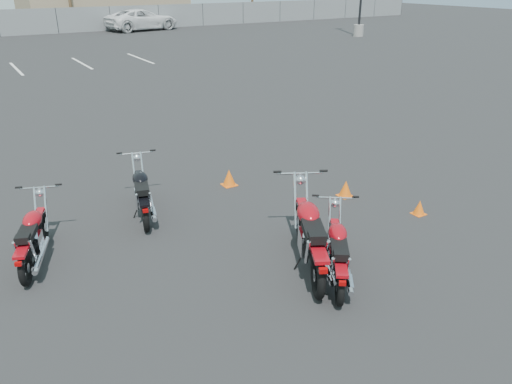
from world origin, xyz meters
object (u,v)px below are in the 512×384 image
motorcycle_front_red (33,238)px  motorcycle_third_red (338,252)px  motorcycle_rear_red (310,236)px  motorcycle_second_black (142,193)px  white_van (142,13)px

motorcycle_front_red → motorcycle_third_red: 4.51m
motorcycle_third_red → motorcycle_rear_red: 0.49m
motorcycle_second_black → motorcycle_rear_red: (1.50, -2.96, 0.09)m
motorcycle_third_red → motorcycle_rear_red: motorcycle_rear_red is taller
motorcycle_third_red → motorcycle_rear_red: bearing=107.1°
motorcycle_second_black → white_van: (11.47, 31.85, 0.83)m
motorcycle_front_red → motorcycle_second_black: 2.07m
motorcycle_front_red → white_van: bearing=67.6°
motorcycle_second_black → white_van: white_van is taller
white_van → motorcycle_third_red: bearing=154.0°
motorcycle_second_black → motorcycle_rear_red: size_ratio=0.86×
white_van → motorcycle_second_black: bearing=149.7°
motorcycle_front_red → motorcycle_rear_red: bearing=-33.3°
motorcycle_front_red → motorcycle_second_black: size_ratio=0.96×
motorcycle_front_red → motorcycle_rear_red: (3.45, -2.26, 0.10)m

